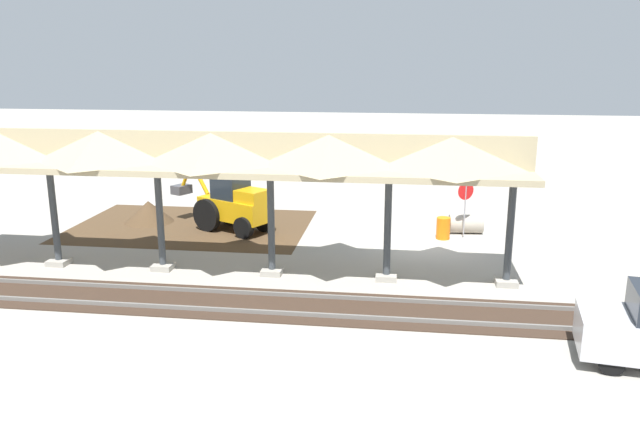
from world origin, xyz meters
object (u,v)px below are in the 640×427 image
(backhoe, at_px, (232,202))
(traffic_barrel, at_px, (443,228))
(stop_sign, at_px, (465,197))
(concrete_pipe, at_px, (466,224))

(backhoe, distance_m, traffic_barrel, 8.97)
(stop_sign, bearing_deg, backhoe, 0.80)
(backhoe, height_order, traffic_barrel, backhoe)
(stop_sign, height_order, traffic_barrel, stop_sign)
(traffic_barrel, bearing_deg, stop_sign, -161.57)
(concrete_pipe, relative_size, traffic_barrel, 1.61)
(stop_sign, relative_size, traffic_barrel, 2.63)
(backhoe, relative_size, traffic_barrel, 5.64)
(backhoe, height_order, concrete_pipe, backhoe)
(stop_sign, distance_m, backhoe, 9.80)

